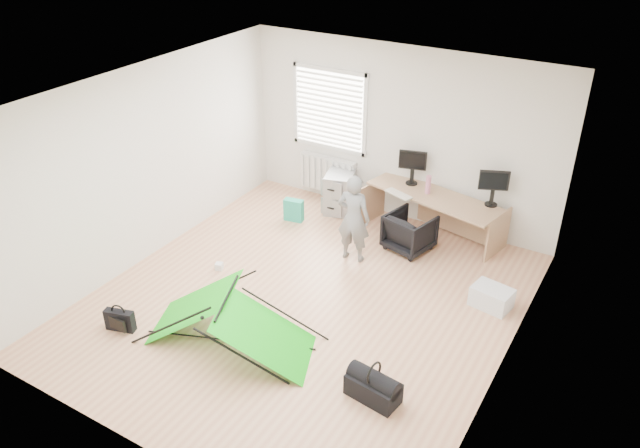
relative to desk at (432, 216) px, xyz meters
The scene contains 18 objects.
ground 2.52m from the desk, 107.65° to the right, with size 5.50×5.50×0.00m, color tan.
back_wall 1.31m from the desk, 153.90° to the left, with size 5.00×0.02×2.70m, color silver.
window 2.32m from the desk, behind, with size 1.20×0.06×1.20m, color silver.
radiator 1.98m from the desk, behind, with size 1.00×0.12×0.60m, color silver.
desk is the anchor object (origin of this frame).
filing_cabinet 1.58m from the desk, behind, with size 0.42×0.56×0.66m, color gray.
monitor_left 0.73m from the desk, 155.78° to the left, with size 0.41×0.09×0.39m, color black.
monitor_right 0.98m from the desk, ahead, with size 0.41×0.09×0.39m, color black.
keyboard 0.63m from the desk, 151.86° to the right, with size 0.44×0.15×0.02m, color beige.
thermos 0.50m from the desk, 169.84° to the left, with size 0.08×0.08×0.28m, color #CB7192.
office_chair 0.52m from the desk, 105.40° to the right, with size 0.60×0.62×0.56m, color black.
person 1.38m from the desk, 122.18° to the right, with size 0.47×0.31×1.29m, color slate.
kite 3.64m from the desk, 107.44° to the right, with size 2.02×0.88×0.63m, color #13C113, non-canonical shape.
storage_crate 1.83m from the desk, 43.42° to the right, with size 0.48×0.34×0.27m, color silver.
tote_bag 2.14m from the desk, 162.86° to the right, with size 0.30×0.13×0.36m, color #22A280.
laptop_bag 4.61m from the desk, 120.68° to the right, with size 0.36×0.11×0.27m, color black.
white_box 3.20m from the desk, 132.77° to the right, with size 0.10×0.10×0.10m, color silver.
duffel_bag 3.52m from the desk, 77.75° to the right, with size 0.56×0.29×0.24m, color black.
Camera 1 is at (3.47, -5.44, 4.77)m, focal length 35.00 mm.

